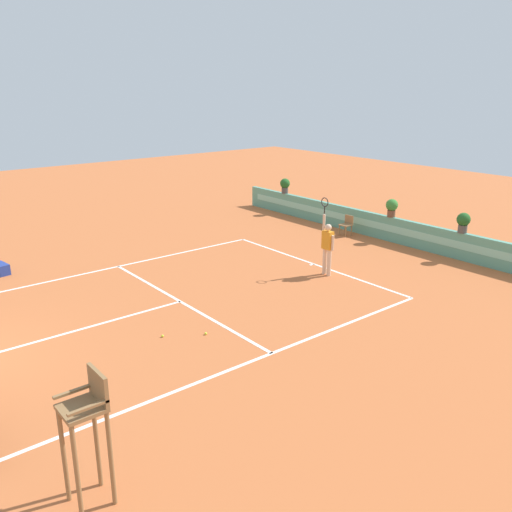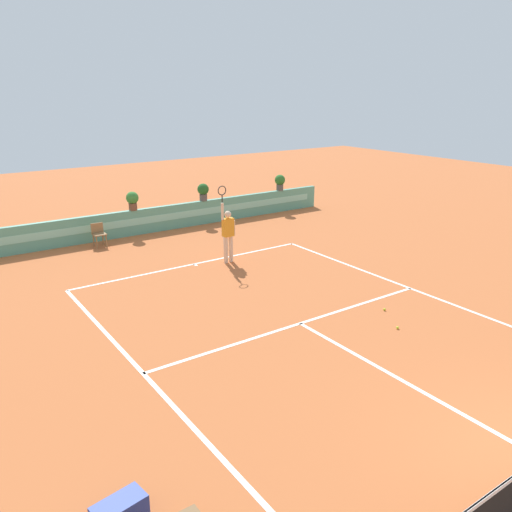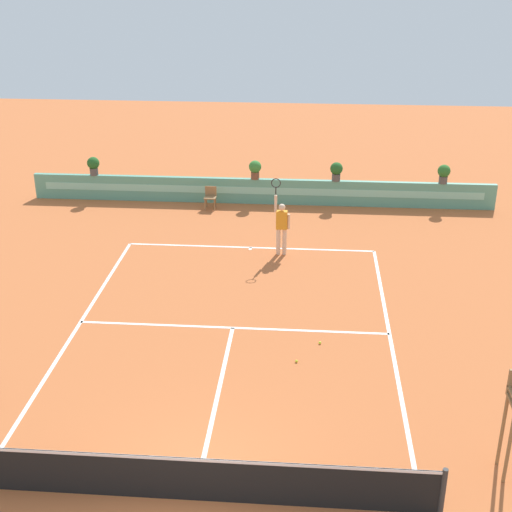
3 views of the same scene
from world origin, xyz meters
The scene contains 12 objects.
ground_plane centered at (0.00, 6.00, 0.00)m, with size 60.00×60.00×0.00m, color #BC6033.
court_lines centered at (0.00, 6.72, 0.00)m, with size 8.32×11.94×0.01m.
net centered at (0.00, 0.00, 0.51)m, with size 8.92×0.10×1.00m.
back_wall_barrier centered at (0.00, 16.39, 0.50)m, with size 18.00×0.21×1.00m.
ball_kid_chair centered at (-1.87, 15.66, 0.48)m, with size 0.44×0.44×0.85m.
tennis_player centered at (1.05, 11.42, 1.05)m, with size 0.62×0.22×2.58m.
tennis_ball_near_baseline centered at (2.30, 5.75, 0.03)m, with size 0.07×0.07×0.07m, color #CCE033.
tennis_ball_mid_court centered at (1.73, 4.83, 0.03)m, with size 0.07×0.07×0.07m, color #CCE033.
potted_plant_far_left centered at (-6.58, 16.39, 1.41)m, with size 0.48×0.48×0.72m.
potted_plant_far_right centered at (6.96, 16.39, 1.41)m, with size 0.48×0.48×0.72m.
potted_plant_right centered at (2.91, 16.39, 1.41)m, with size 0.48×0.48×0.72m.
potted_plant_centre centered at (-0.21, 16.39, 1.41)m, with size 0.48×0.48×0.72m.
Camera 3 is at (1.92, -9.97, 9.26)m, focal length 49.88 mm.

